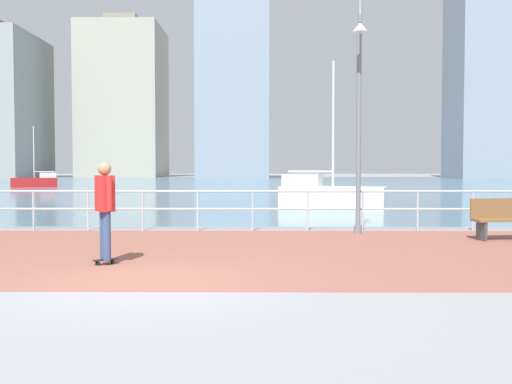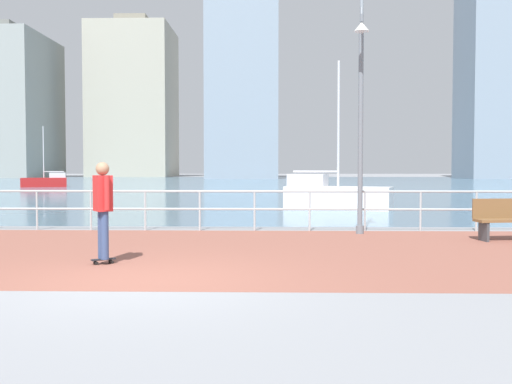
{
  "view_description": "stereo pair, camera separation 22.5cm",
  "coord_description": "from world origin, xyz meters",
  "views": [
    {
      "loc": [
        1.59,
        -8.03,
        1.6
      ],
      "look_at": [
        1.51,
        3.98,
        1.1
      ],
      "focal_mm": 40.56,
      "sensor_mm": 36.0,
      "label": 1
    },
    {
      "loc": [
        1.82,
        -8.03,
        1.6
      ],
      "look_at": [
        1.51,
        3.98,
        1.1
      ],
      "focal_mm": 40.56,
      "sensor_mm": 36.0,
      "label": 2
    }
  ],
  "objects": [
    {
      "name": "brick_paving",
      "position": [
        0.0,
        2.98,
        0.0
      ],
      "size": [
        28.0,
        7.29,
        0.01
      ],
      "primitive_type": "cube",
      "color": "#935647",
      "rests_on": "ground"
    },
    {
      "name": "tower_concrete",
      "position": [
        -23.71,
        99.43,
        13.89
      ],
      "size": [
        14.37,
        15.09,
        29.45
      ],
      "color": "#B2AD99",
      "rests_on": "ground"
    },
    {
      "name": "waterfront_railing",
      "position": [
        0.0,
        6.63,
        0.72
      ],
      "size": [
        25.25,
        0.06,
        1.03
      ],
      "color": "#B2BCC1",
      "rests_on": "ground"
    },
    {
      "name": "skateboarder",
      "position": [
        -0.97,
        1.46,
        1.02
      ],
      "size": [
        0.4,
        0.51,
        1.7
      ],
      "color": "black",
      "rests_on": "ground"
    },
    {
      "name": "tower_brick",
      "position": [
        -2.44,
        79.83,
        19.39
      ],
      "size": [
        10.61,
        11.41,
        40.44
      ],
      "color": "#8493A3",
      "rests_on": "ground"
    },
    {
      "name": "ground",
      "position": [
        0.0,
        40.0,
        0.0
      ],
      "size": [
        220.0,
        220.0,
        0.0
      ],
      "primitive_type": "plane",
      "color": "gray"
    },
    {
      "name": "lamppost",
      "position": [
        3.96,
        5.87,
        3.13
      ],
      "size": [
        0.36,
        0.81,
        5.66
      ],
      "color": "slate",
      "rests_on": "ground"
    },
    {
      "name": "park_bench",
      "position": [
        7.09,
        4.82,
        0.48
      ],
      "size": [
        1.65,
        0.67,
        0.92
      ],
      "color": "brown",
      "rests_on": "ground"
    },
    {
      "name": "sailboat_white",
      "position": [
        -17.13,
        40.02,
        0.49
      ],
      "size": [
        3.79,
        2.27,
        5.09
      ],
      "color": "#B21E1E",
      "rests_on": "ground"
    },
    {
      "name": "tower_beige",
      "position": [
        -43.54,
        88.45,
        11.97
      ],
      "size": [
        15.52,
        17.2,
        25.59
      ],
      "color": "#939993",
      "rests_on": "ground"
    },
    {
      "name": "sailboat_red",
      "position": [
        4.29,
        14.55,
        0.55
      ],
      "size": [
        4.27,
        2.55,
        5.74
      ],
      "color": "white",
      "rests_on": "ground"
    },
    {
      "name": "harbor_water",
      "position": [
        0.0,
        51.63,
        0.0
      ],
      "size": [
        180.0,
        88.0,
        0.0
      ],
      "primitive_type": "cube",
      "color": "slate",
      "rests_on": "ground"
    }
  ]
}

